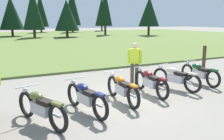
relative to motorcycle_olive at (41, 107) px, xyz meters
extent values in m
plane|color=gray|center=(2.59, 0.63, -0.44)|extent=(140.00, 140.00, 0.00)
cube|color=#5B7033|center=(2.59, 27.42, -0.39)|extent=(80.00, 44.00, 0.10)
cylinder|color=#47331E|center=(17.12, 31.71, 0.35)|extent=(0.36, 0.36, 1.58)
cone|color=black|center=(17.12, 31.71, 4.12)|extent=(2.36, 2.36, 5.96)
cylinder|color=#47331E|center=(3.03, 35.02, 0.11)|extent=(0.36, 0.36, 1.09)
cone|color=black|center=(3.03, 35.02, 3.13)|extent=(3.54, 3.54, 4.96)
cylinder|color=#47331E|center=(22.72, 27.30, 0.34)|extent=(0.36, 0.36, 1.56)
cone|color=black|center=(22.72, 27.30, 3.41)|extent=(3.30, 3.30, 4.59)
cylinder|color=#47331E|center=(5.43, 30.28, 0.16)|extent=(0.36, 0.36, 1.20)
cone|color=black|center=(5.43, 30.28, 3.51)|extent=(2.96, 2.96, 5.50)
cylinder|color=#47331E|center=(9.83, 29.26, 0.08)|extent=(0.36, 0.36, 1.03)
cone|color=black|center=(9.83, 29.26, 2.76)|extent=(3.50, 3.50, 4.34)
cylinder|color=#47331E|center=(9.53, 45.38, 0.17)|extent=(0.36, 0.36, 1.22)
cone|color=black|center=(9.53, 45.38, 4.02)|extent=(3.09, 3.09, 6.48)
cylinder|color=#47331E|center=(23.58, 46.85, 0.16)|extent=(0.36, 0.36, 1.20)
cone|color=black|center=(23.58, 46.85, 3.95)|extent=(3.11, 3.11, 6.38)
cylinder|color=#47331E|center=(15.37, 43.23, 0.30)|extent=(0.36, 0.36, 1.48)
cone|color=black|center=(15.37, 43.23, 4.73)|extent=(3.38, 3.38, 7.38)
torus|color=black|center=(-0.24, 0.65, -0.09)|extent=(0.33, 0.69, 0.70)
torus|color=black|center=(0.24, -0.67, -0.09)|extent=(0.33, 0.69, 0.70)
cube|color=silver|center=(0.00, -0.01, -0.04)|extent=(0.41, 0.67, 0.28)
ellipsoid|color=brown|center=(-0.06, 0.16, 0.24)|extent=(0.41, 0.54, 0.22)
cube|color=black|center=(0.08, -0.22, 0.18)|extent=(0.37, 0.53, 0.10)
cube|color=brown|center=(0.24, -0.67, 0.25)|extent=(0.24, 0.35, 0.06)
cylinder|color=silver|center=(-0.20, 0.55, 0.42)|extent=(0.59, 0.24, 0.03)
sphere|color=silver|center=(-0.24, 0.66, 0.29)|extent=(0.14, 0.14, 0.14)
cylinder|color=silver|center=(0.24, -0.25, -0.14)|extent=(0.25, 0.54, 0.07)
torus|color=black|center=(1.15, 0.91, -0.09)|extent=(0.21, 0.71, 0.70)
torus|color=black|center=(1.38, -0.47, -0.09)|extent=(0.21, 0.71, 0.70)
cube|color=silver|center=(1.26, 0.22, -0.04)|extent=(0.30, 0.66, 0.28)
ellipsoid|color=navy|center=(1.23, 0.40, 0.24)|extent=(0.34, 0.52, 0.22)
cube|color=black|center=(1.30, 0.01, 0.18)|extent=(0.30, 0.51, 0.10)
cube|color=navy|center=(1.38, -0.47, 0.25)|extent=(0.19, 0.34, 0.06)
cylinder|color=silver|center=(1.16, 0.82, 0.42)|extent=(0.62, 0.13, 0.03)
sphere|color=silver|center=(1.15, 0.93, 0.29)|extent=(0.14, 0.14, 0.14)
cylinder|color=silver|center=(1.45, -0.05, -0.14)|extent=(0.16, 0.55, 0.07)
torus|color=black|center=(2.63, 1.25, -0.09)|extent=(0.13, 0.70, 0.70)
torus|color=black|center=(2.57, -0.15, -0.09)|extent=(0.13, 0.70, 0.70)
cube|color=silver|center=(2.60, 0.55, -0.04)|extent=(0.23, 0.65, 0.28)
ellipsoid|color=orange|center=(2.60, 0.73, 0.24)|extent=(0.28, 0.49, 0.22)
cube|color=black|center=(2.59, 0.33, 0.18)|extent=(0.24, 0.49, 0.10)
cube|color=orange|center=(2.57, -0.15, 0.25)|extent=(0.15, 0.33, 0.06)
cylinder|color=silver|center=(2.62, 1.15, 0.42)|extent=(0.62, 0.06, 0.03)
sphere|color=silver|center=(2.63, 1.27, 0.29)|extent=(0.14, 0.14, 0.14)
cylinder|color=silver|center=(2.72, 0.25, -0.14)|extent=(0.09, 0.55, 0.07)
torus|color=black|center=(3.92, 1.54, -0.09)|extent=(0.14, 0.70, 0.70)
torus|color=black|center=(3.83, 0.14, -0.09)|extent=(0.14, 0.70, 0.70)
cube|color=silver|center=(3.87, 0.84, -0.04)|extent=(0.24, 0.65, 0.28)
ellipsoid|color=maroon|center=(3.88, 1.02, 0.24)|extent=(0.29, 0.49, 0.22)
cube|color=black|center=(3.86, 0.62, 0.18)|extent=(0.25, 0.49, 0.10)
cube|color=maroon|center=(3.83, 0.14, 0.25)|extent=(0.16, 0.33, 0.06)
cylinder|color=silver|center=(3.91, 1.44, 0.42)|extent=(0.62, 0.07, 0.03)
sphere|color=silver|center=(3.92, 1.56, 0.29)|extent=(0.14, 0.14, 0.14)
cylinder|color=silver|center=(4.00, 0.53, -0.14)|extent=(0.10, 0.55, 0.07)
torus|color=black|center=(4.92, 1.62, -0.09)|extent=(0.26, 0.70, 0.70)
torus|color=black|center=(5.24, 0.26, -0.09)|extent=(0.26, 0.70, 0.70)
cube|color=silver|center=(5.08, 0.94, -0.04)|extent=(0.34, 0.67, 0.28)
ellipsoid|color=beige|center=(5.04, 1.11, 0.24)|extent=(0.36, 0.53, 0.22)
cube|color=black|center=(5.13, 0.72, 0.18)|extent=(0.32, 0.52, 0.10)
cube|color=beige|center=(5.24, 0.26, 0.25)|extent=(0.21, 0.34, 0.06)
cylinder|color=silver|center=(4.94, 1.52, 0.42)|extent=(0.61, 0.17, 0.03)
sphere|color=silver|center=(4.92, 1.64, 0.29)|extent=(0.14, 0.14, 0.14)
cylinder|color=silver|center=(5.29, 0.68, -0.14)|extent=(0.19, 0.55, 0.07)
torus|color=black|center=(6.51, 1.82, -0.09)|extent=(0.13, 0.70, 0.70)
torus|color=black|center=(6.45, 0.42, -0.09)|extent=(0.13, 0.70, 0.70)
cube|color=silver|center=(6.48, 1.12, -0.04)|extent=(0.22, 0.65, 0.28)
ellipsoid|color=#144C23|center=(6.49, 1.30, 0.24)|extent=(0.28, 0.49, 0.22)
cube|color=black|center=(6.47, 0.90, 0.18)|extent=(0.24, 0.49, 0.10)
cube|color=#144C23|center=(6.45, 0.42, 0.25)|extent=(0.15, 0.33, 0.06)
cylinder|color=silver|center=(6.50, 1.72, 0.42)|extent=(0.62, 0.06, 0.03)
sphere|color=silver|center=(6.51, 1.84, 0.29)|extent=(0.14, 0.14, 0.14)
cylinder|color=silver|center=(6.61, 0.81, -0.14)|extent=(0.09, 0.55, 0.07)
cylinder|color=#4C4233|center=(3.96, 2.17, 0.00)|extent=(0.14, 0.14, 0.88)
cylinder|color=#4C4233|center=(4.10, 2.06, 0.00)|extent=(0.14, 0.14, 0.88)
cube|color=#C6E52D|center=(4.03, 2.11, 0.72)|extent=(0.42, 0.40, 0.56)
sphere|color=beige|center=(4.03, 2.11, 1.12)|extent=(0.22, 0.22, 0.22)
cylinder|color=#C6E52D|center=(3.85, 2.25, 0.70)|extent=(0.09, 0.09, 0.52)
cylinder|color=#C6E52D|center=(4.21, 1.97, 0.70)|extent=(0.09, 0.09, 0.52)
cube|color=#47331E|center=(8.60, 2.86, 0.20)|extent=(0.12, 0.12, 1.28)
camera|label=1|loc=(-1.10, -5.90, 2.08)|focal=39.95mm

